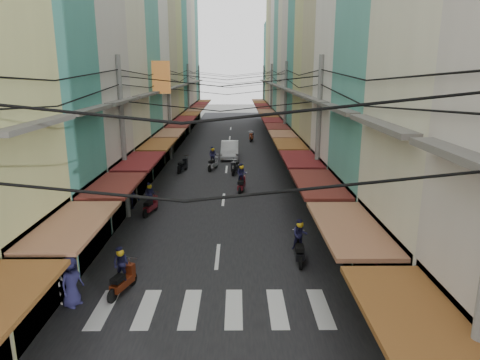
{
  "coord_description": "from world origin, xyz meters",
  "views": [
    {
      "loc": [
        0.81,
        -18.3,
        7.45
      ],
      "look_at": [
        0.97,
        3.87,
        1.76
      ],
      "focal_mm": 32.0,
      "sensor_mm": 36.0,
      "label": 1
    }
  ],
  "objects_px": {
    "bicycle": "(388,244)",
    "traffic_sign": "(353,226)",
    "white_car": "(230,158)",
    "market_umbrella": "(398,248)"
  },
  "relations": [
    {
      "from": "bicycle",
      "to": "traffic_sign",
      "type": "distance_m",
      "value": 4.3
    },
    {
      "from": "white_car",
      "to": "market_umbrella",
      "type": "height_order",
      "value": "market_umbrella"
    },
    {
      "from": "white_car",
      "to": "bicycle",
      "type": "relative_size",
      "value": 2.77
    },
    {
      "from": "white_car",
      "to": "traffic_sign",
      "type": "distance_m",
      "value": 23.02
    },
    {
      "from": "bicycle",
      "to": "traffic_sign",
      "type": "height_order",
      "value": "traffic_sign"
    },
    {
      "from": "bicycle",
      "to": "traffic_sign",
      "type": "bearing_deg",
      "value": 143.37
    },
    {
      "from": "market_umbrella",
      "to": "traffic_sign",
      "type": "bearing_deg",
      "value": 108.51
    },
    {
      "from": "bicycle",
      "to": "white_car",
      "type": "bearing_deg",
      "value": 24.05
    },
    {
      "from": "white_car",
      "to": "traffic_sign",
      "type": "relative_size",
      "value": 1.86
    },
    {
      "from": "white_car",
      "to": "traffic_sign",
      "type": "xyz_separation_m",
      "value": [
        4.85,
        -22.42,
        1.95
      ]
    }
  ]
}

